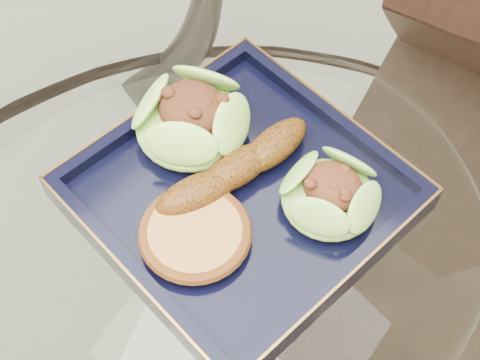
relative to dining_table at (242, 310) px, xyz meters
The scene contains 7 objects.
dining_table is the anchor object (origin of this frame).
dining_chair 0.32m from the dining_table, 62.29° to the left, with size 0.50×0.50×1.02m.
navy_plate 0.18m from the dining_table, 131.82° to the left, with size 0.27×0.27×0.02m, color black.
lettuce_wrap_left 0.24m from the dining_table, 152.82° to the left, with size 0.11×0.11×0.04m, color #73B033.
lettuce_wrap_right 0.22m from the dining_table, 60.12° to the left, with size 0.09×0.09×0.03m, color #548C28.
roasted_plantain 0.21m from the dining_table, 134.15° to the left, with size 0.17×0.04×0.03m, color #63360A.
crumb_patty 0.20m from the dining_table, 133.20° to the right, with size 0.09×0.09×0.02m, color #A46836.
Camera 1 is at (0.19, -0.23, 1.32)m, focal length 50.00 mm.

